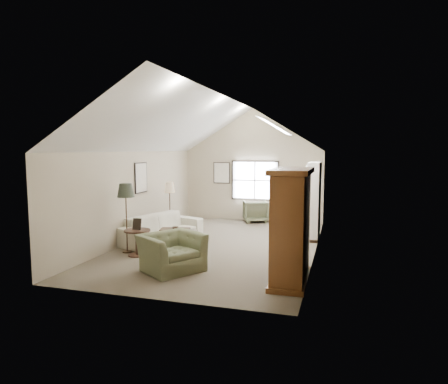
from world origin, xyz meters
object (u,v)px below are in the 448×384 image
(armoire, at_px, (291,226))
(side_chair, at_px, (284,213))
(sofa, at_px, (162,228))
(armchair_near, at_px, (172,252))
(coffee_table, at_px, (175,236))
(side_table, at_px, (137,243))
(armchair_far, at_px, (255,211))

(armoire, xyz_separation_m, side_chair, (-0.77, 4.57, -0.49))
(armoire, distance_m, side_chair, 4.66)
(sofa, distance_m, armchair_near, 2.82)
(armoire, relative_size, side_chair, 1.81)
(coffee_table, height_order, side_table, side_table)
(armoire, height_order, sofa, armoire)
(sofa, xyz_separation_m, armchair_far, (1.89, 3.64, 0.01))
(armchair_near, distance_m, armchair_far, 6.12)
(armoire, bearing_deg, side_table, 167.20)
(sofa, xyz_separation_m, side_chair, (3.12, 2.11, 0.24))
(sofa, bearing_deg, armchair_near, -133.35)
(side_table, bearing_deg, armchair_far, 71.15)
(armoire, distance_m, coffee_table, 4.22)
(armoire, bearing_deg, armchair_near, -179.99)
(side_table, bearing_deg, coffee_table, 75.65)
(side_chair, bearing_deg, armoire, -84.16)
(sofa, relative_size, side_chair, 2.08)
(side_table, relative_size, side_chair, 0.52)
(sofa, distance_m, side_table, 1.60)
(coffee_table, relative_size, side_chair, 0.65)
(sofa, distance_m, side_chair, 3.77)
(sofa, height_order, coffee_table, sofa)
(armchair_near, distance_m, coffee_table, 2.47)
(side_table, height_order, side_chair, side_chair)
(armchair_far, height_order, side_table, armchair_far)
(armchair_near, relative_size, side_chair, 0.99)
(sofa, height_order, side_table, sofa)
(armchair_near, bearing_deg, coffee_table, 56.31)
(sofa, relative_size, armchair_far, 3.05)
(armchair_far, xyz_separation_m, coffee_table, (-1.42, -3.81, -0.17))
(armoire, height_order, side_chair, armoire)
(armoire, bearing_deg, armchair_far, 108.17)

